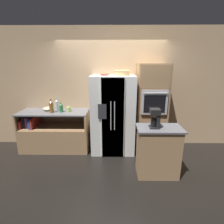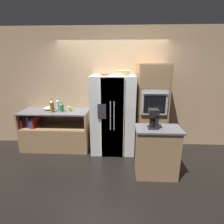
% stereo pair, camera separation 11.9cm
% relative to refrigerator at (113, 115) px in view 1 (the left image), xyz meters
% --- Properties ---
extents(ground_plane, '(20.00, 20.00, 0.00)m').
position_rel_refrigerator_xyz_m(ground_plane, '(-0.04, -0.08, -0.87)').
color(ground_plane, black).
extents(wall_back, '(12.00, 0.06, 2.80)m').
position_rel_refrigerator_xyz_m(wall_back, '(-0.04, 0.39, 0.53)').
color(wall_back, tan).
rests_on(wall_back, ground_plane).
extents(counter_left, '(1.57, 0.64, 0.93)m').
position_rel_refrigerator_xyz_m(counter_left, '(-1.38, 0.04, -0.53)').
color(counter_left, '#A87F56').
rests_on(counter_left, ground_plane).
extents(refrigerator, '(0.96, 0.75, 1.75)m').
position_rel_refrigerator_xyz_m(refrigerator, '(0.00, 0.00, 0.00)').
color(refrigerator, silver).
rests_on(refrigerator, ground_plane).
extents(wall_oven, '(0.66, 0.67, 2.00)m').
position_rel_refrigerator_xyz_m(wall_oven, '(0.86, 0.06, 0.13)').
color(wall_oven, '#A87F56').
rests_on(wall_oven, ground_plane).
extents(island_counter, '(0.79, 0.47, 0.93)m').
position_rel_refrigerator_xyz_m(island_counter, '(0.82, -0.93, -0.41)').
color(island_counter, '#A87F56').
rests_on(island_counter, ground_plane).
extents(wicker_basket, '(0.35, 0.35, 0.11)m').
position_rel_refrigerator_xyz_m(wicker_basket, '(0.19, 0.06, 0.93)').
color(wicker_basket, tan).
rests_on(wicker_basket, refrigerator).
extents(fruit_bowl, '(0.23, 0.23, 0.06)m').
position_rel_refrigerator_xyz_m(fruit_bowl, '(-0.18, 0.08, 0.91)').
color(fruit_bowl, '#DB664C').
rests_on(fruit_bowl, refrigerator).
extents(bottle_tall, '(0.09, 0.09, 0.22)m').
position_rel_refrigerator_xyz_m(bottle_tall, '(-1.17, -0.00, 0.16)').
color(bottle_tall, '#33723F').
rests_on(bottle_tall, counter_left).
extents(bottle_short, '(0.09, 0.09, 0.31)m').
position_rel_refrigerator_xyz_m(bottle_short, '(-1.37, -0.05, 0.20)').
color(bottle_short, brown).
rests_on(bottle_short, counter_left).
extents(bottle_wide, '(0.07, 0.07, 0.31)m').
position_rel_refrigerator_xyz_m(bottle_wide, '(-1.30, 0.11, 0.19)').
color(bottle_wide, silver).
rests_on(bottle_wide, counter_left).
extents(mug, '(0.12, 0.09, 0.10)m').
position_rel_refrigerator_xyz_m(mug, '(-1.01, 0.04, 0.11)').
color(mug, '#B2D166').
rests_on(mug, counter_left).
extents(mixing_bowl, '(0.25, 0.25, 0.08)m').
position_rel_refrigerator_xyz_m(mixing_bowl, '(-1.52, 0.14, 0.10)').
color(mixing_bowl, beige).
rests_on(mixing_bowl, counter_left).
extents(coffee_maker, '(0.16, 0.17, 0.34)m').
position_rel_refrigerator_xyz_m(coffee_maker, '(0.74, -0.94, 0.24)').
color(coffee_maker, black).
rests_on(coffee_maker, island_counter).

